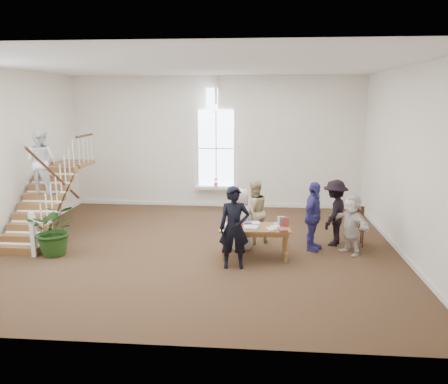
# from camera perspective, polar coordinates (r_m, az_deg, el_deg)

# --- Properties ---
(ground) EXTENTS (10.00, 10.00, 0.00)m
(ground) POSITION_cam_1_polar(r_m,az_deg,el_deg) (11.23, -3.28, -7.30)
(ground) COLOR #402A19
(ground) RESTS_ON ground
(room_shell) EXTENTS (10.49, 10.00, 10.00)m
(room_shell) POSITION_cam_1_polar(r_m,az_deg,el_deg) (15.32, -1.03, -0.45)
(room_shell) COLOR silver
(room_shell) RESTS_ON ground
(staircase) EXTENTS (1.10, 4.10, 2.92)m
(staircase) POSITION_cam_1_polar(r_m,az_deg,el_deg) (12.84, -22.46, 1.73)
(staircase) COLOR brown
(staircase) RESTS_ON ground
(library_table) EXTENTS (1.68, 0.89, 0.83)m
(library_table) POSITION_cam_1_polar(r_m,az_deg,el_deg) (10.36, 4.06, -4.99)
(library_table) COLOR brown
(library_table) RESTS_ON ground
(police_officer) EXTENTS (0.72, 0.51, 1.86)m
(police_officer) POSITION_cam_1_polar(r_m,az_deg,el_deg) (9.69, 1.35, -4.69)
(police_officer) COLOR black
(police_officer) RESTS_ON ground
(elderly_woman) EXTENTS (0.85, 0.65, 1.57)m
(elderly_woman) POSITION_cam_1_polar(r_m,az_deg,el_deg) (10.92, 2.26, -3.55)
(elderly_woman) COLOR beige
(elderly_woman) RESTS_ON ground
(person_yellow) EXTENTS (1.04, 0.97, 1.70)m
(person_yellow) POSITION_cam_1_polar(r_m,az_deg,el_deg) (11.38, 3.89, -2.58)
(person_yellow) COLOR #CCB57F
(person_yellow) RESTS_ON ground
(woman_cluster_a) EXTENTS (0.80, 1.10, 1.74)m
(woman_cluster_a) POSITION_cam_1_polar(r_m,az_deg,el_deg) (11.06, 11.56, -3.14)
(woman_cluster_a) COLOR navy
(woman_cluster_a) RESTS_ON ground
(woman_cluster_b) EXTENTS (1.05, 1.27, 1.71)m
(woman_cluster_b) POSITION_cam_1_polar(r_m,az_deg,el_deg) (11.58, 14.26, -2.64)
(woman_cluster_b) COLOR black
(woman_cluster_b) RESTS_ON ground
(woman_cluster_c) EXTENTS (1.07, 1.42, 1.49)m
(woman_cluster_c) POSITION_cam_1_polar(r_m,az_deg,el_deg) (11.05, 16.30, -4.07)
(woman_cluster_c) COLOR silver
(woman_cluster_c) RESTS_ON ground
(floor_plant) EXTENTS (1.42, 1.32, 1.29)m
(floor_plant) POSITION_cam_1_polar(r_m,az_deg,el_deg) (11.33, -21.22, -4.54)
(floor_plant) COLOR #1C3D13
(floor_plant) RESTS_ON ground
(side_chair) EXTENTS (0.47, 0.47, 1.00)m
(side_chair) POSITION_cam_1_polar(r_m,az_deg,el_deg) (11.84, 16.78, -3.96)
(side_chair) COLOR #3A1E0F
(side_chair) RESTS_ON ground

